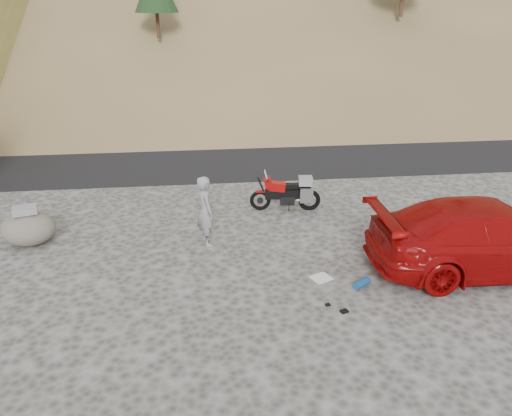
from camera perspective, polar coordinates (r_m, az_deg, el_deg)
The scene contains 12 objects.
ground at distance 12.65m, azimuth 4.61°, elevation -5.55°, with size 140.00×140.00×0.00m, color #3E3C39.
road at distance 20.90m, azimuth -0.01°, elevation 6.32°, with size 120.00×7.00×0.05m, color black.
motorcycle at distance 15.09m, azimuth 3.75°, elevation 1.69°, with size 2.15×0.74×1.28m.
man at distance 13.31m, azimuth -5.60°, elevation -4.04°, with size 0.69×0.45×1.88m, color gray.
red_car at distance 13.32m, azimuth 24.67°, elevation -6.23°, with size 2.34×5.76×1.67m, color #930808.
boulder at distance 14.32m, azimuth -24.59°, elevation -2.07°, with size 1.45×1.26×1.07m.
small_rock at distance 15.32m, azimuth -24.85°, elevation -1.47°, with size 0.97×0.93×0.46m.
gear_white_cloth at distance 11.80m, azimuth 7.46°, elevation -7.93°, with size 0.44×0.40×0.01m, color white.
gear_blue_mat at distance 11.61m, azimuth 12.01°, elevation -8.39°, with size 0.17×0.17×0.43m, color navy.
gear_bottle at distance 12.35m, azimuth 22.16°, elevation -7.59°, with size 0.07×0.07×0.20m, color navy.
gear_glove_a at distance 10.72m, azimuth 10.05°, elevation -11.54°, with size 0.16×0.11×0.04m, color black.
gear_glove_b at distance 10.87m, azimuth 8.20°, elevation -10.88°, with size 0.10×0.08×0.03m, color black.
Camera 1 is at (-2.25, -10.87, 6.07)m, focal length 35.00 mm.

